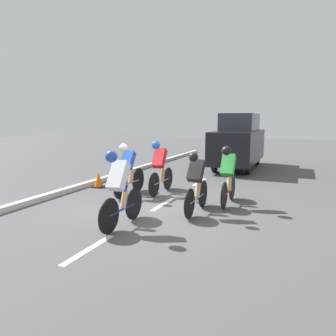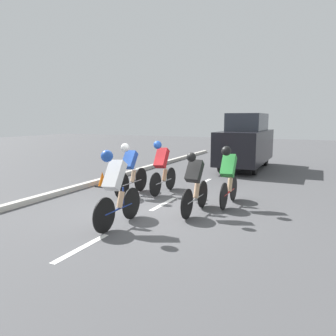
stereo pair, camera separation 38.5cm
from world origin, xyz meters
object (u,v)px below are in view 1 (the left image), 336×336
at_px(cyclist_red, 160,166).
at_px(support_car, 239,142).
at_px(traffic_cone, 99,180).
at_px(cyclist_white, 119,187).
at_px(cyclist_blue, 128,168).
at_px(cyclist_black, 196,182).
at_px(cyclist_green, 228,173).

relative_size(cyclist_red, support_car, 0.37).
height_order(support_car, traffic_cone, support_car).
distance_m(support_car, traffic_cone, 6.79).
distance_m(cyclist_white, support_car, 8.99).
xyz_separation_m(cyclist_blue, cyclist_black, (-2.31, 0.95, -0.04)).
distance_m(cyclist_white, traffic_cone, 4.15).
bearing_deg(cyclist_red, cyclist_white, 98.64).
height_order(cyclist_green, support_car, support_car).
bearing_deg(cyclist_black, cyclist_green, -116.87).
bearing_deg(traffic_cone, cyclist_red, 178.39).
height_order(cyclist_white, cyclist_red, cyclist_white).
bearing_deg(cyclist_black, cyclist_red, -44.17).
height_order(cyclist_white, support_car, support_car).
xyz_separation_m(cyclist_black, support_car, (0.40, -7.42, 0.43)).
relative_size(support_car, traffic_cone, 9.38).
relative_size(cyclist_blue, cyclist_white, 1.04).
distance_m(cyclist_white, cyclist_black, 1.90).
height_order(cyclist_blue, cyclist_green, cyclist_green).
xyz_separation_m(support_car, traffic_cone, (3.38, 5.81, -0.95)).
bearing_deg(cyclist_blue, cyclist_green, -178.48).
bearing_deg(cyclist_green, cyclist_red, -14.00).
distance_m(cyclist_black, traffic_cone, 4.14).
height_order(cyclist_red, traffic_cone, cyclist_red).
height_order(cyclist_white, cyclist_black, cyclist_white).
height_order(cyclist_red, support_car, support_car).
relative_size(cyclist_blue, traffic_cone, 3.57).
relative_size(cyclist_green, cyclist_red, 0.95).
xyz_separation_m(cyclist_white, cyclist_black, (-1.13, -1.53, -0.09)).
xyz_separation_m(cyclist_blue, cyclist_green, (-2.83, -0.08, 0.02)).
bearing_deg(cyclist_white, cyclist_black, -126.41).
distance_m(cyclist_red, support_car, 6.00).
bearing_deg(support_car, cyclist_white, 85.33).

